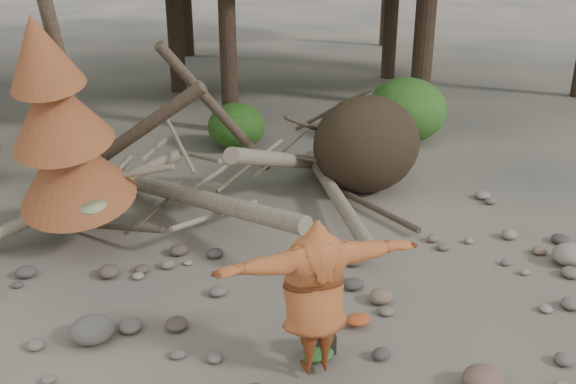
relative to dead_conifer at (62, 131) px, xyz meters
name	(u,v)px	position (x,y,z in m)	size (l,w,h in m)	color
ground	(326,326)	(3.12, -3.37, -2.11)	(120.00, 120.00, 0.00)	#514C44
deadfall_pile	(341,150)	(5.13, 0.87, -1.16)	(8.55, 5.24, 3.30)	#332619
dead_conifer	(62,131)	(0.00, 0.00, 0.00)	(2.06, 2.16, 4.35)	#4C3F30
bush_mid	(236,126)	(3.92, 4.43, -1.55)	(1.40, 1.40, 1.12)	#2B5B1A
bush_right	(407,110)	(8.12, 3.63, -1.31)	(2.00, 2.00, 1.60)	#356C21
frisbee_thrower	(315,296)	(2.60, -4.22, -1.04)	(3.69, 0.75, 2.51)	#A75225
backpack	(320,345)	(2.80, -3.92, -1.98)	(0.38, 0.26, 0.26)	black
cloth_green	(318,357)	(2.72, -4.06, -2.04)	(0.40, 0.33, 0.15)	#2B6227
cloth_orange	(358,323)	(3.52, -3.52, -2.05)	(0.34, 0.28, 0.12)	#B1421E
boulder_front_right	(483,379)	(4.36, -5.18, -1.96)	(0.50, 0.45, 0.30)	brown
boulder_mid_right	(570,254)	(7.48, -3.02, -1.94)	(0.57, 0.51, 0.34)	gray
boulder_mid_left	(92,330)	(0.09, -2.69, -1.94)	(0.58, 0.52, 0.35)	#5F5850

